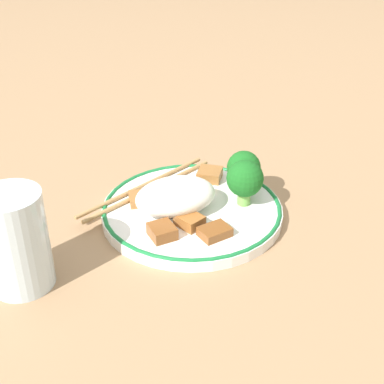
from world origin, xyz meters
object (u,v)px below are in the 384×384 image
Objects in this scene: plate at (192,210)px; broccoli_back_left at (245,179)px; chopsticks at (146,188)px; broccoli_back_center at (244,168)px; drinking_glass at (16,241)px.

broccoli_back_left is (0.06, -0.02, 0.04)m from plate.
chopsticks is at bearing 141.64° from broccoli_back_left.
broccoli_back_left reaches higher than chopsticks.
drinking_glass is (-0.27, -0.06, 0.01)m from broccoli_back_center.
broccoli_back_left is at bearing -115.21° from broccoli_back_center.
drinking_glass is (-0.16, -0.11, 0.04)m from chopsticks.
drinking_glass is at bearing -167.55° from broccoli_back_center.
drinking_glass is (-0.20, -0.05, 0.04)m from plate.
broccoli_back_center is (0.07, 0.01, 0.03)m from plate.
broccoli_back_left is 0.12m from chopsticks.
broccoli_back_left is 0.29× the size of chopsticks.
broccoli_back_center is at bearing 12.45° from drinking_glass.
plate is at bearing -58.04° from chopsticks.
broccoli_back_center is 0.51× the size of drinking_glass.
drinking_glass reaches higher than chopsticks.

